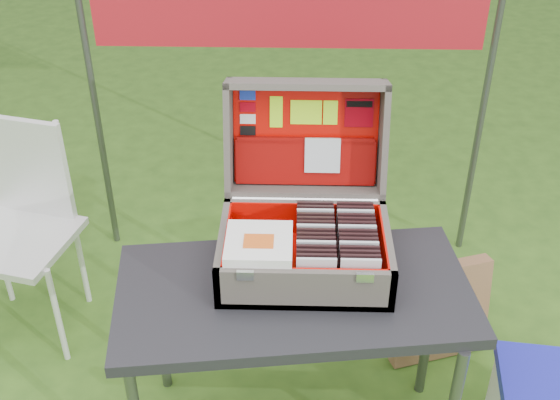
{
  "coord_description": "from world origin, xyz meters",
  "views": [
    {
      "loc": [
        0.04,
        -1.68,
        2.11
      ],
      "look_at": [
        -0.01,
        0.1,
        0.92
      ],
      "focal_mm": 45.0,
      "sensor_mm": 36.0,
      "label": 1
    }
  ],
  "objects_px": {
    "table": "(293,366)",
    "cardboard_box": "(440,311)",
    "suitcase": "(306,195)",
    "chair": "(17,243)"
  },
  "relations": [
    {
      "from": "chair",
      "to": "cardboard_box",
      "type": "bearing_deg",
      "value": 10.9
    },
    {
      "from": "suitcase",
      "to": "chair",
      "type": "xyz_separation_m",
      "value": [
        -1.12,
        0.36,
        -0.48
      ]
    },
    {
      "from": "cardboard_box",
      "to": "suitcase",
      "type": "bearing_deg",
      "value": -170.88
    },
    {
      "from": "suitcase",
      "to": "chair",
      "type": "distance_m",
      "value": 1.27
    },
    {
      "from": "suitcase",
      "to": "chair",
      "type": "height_order",
      "value": "suitcase"
    },
    {
      "from": "suitcase",
      "to": "chair",
      "type": "bearing_deg",
      "value": 162.13
    },
    {
      "from": "suitcase",
      "to": "cardboard_box",
      "type": "height_order",
      "value": "suitcase"
    },
    {
      "from": "table",
      "to": "chair",
      "type": "height_order",
      "value": "chair"
    },
    {
      "from": "table",
      "to": "suitcase",
      "type": "bearing_deg",
      "value": 71.25
    },
    {
      "from": "table",
      "to": "cardboard_box",
      "type": "relative_size",
      "value": 2.6
    }
  ]
}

